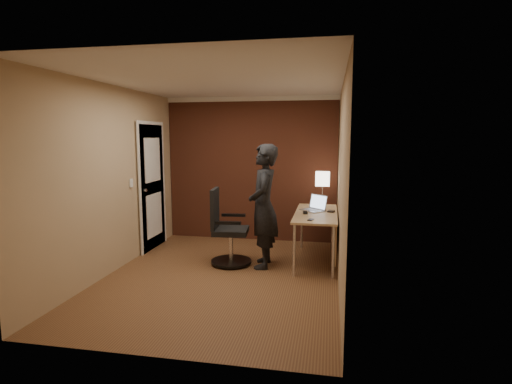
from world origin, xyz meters
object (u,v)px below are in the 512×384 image
at_px(laptop, 315,206).
at_px(office_chair, 226,232).
at_px(desk_lamp, 323,179).
at_px(mouse, 305,213).
at_px(desk, 321,221).
at_px(phone, 311,220).
at_px(wallet, 331,211).
at_px(person, 264,206).

xyz_separation_m(laptop, office_chair, (-1.23, -0.52, -0.32)).
xyz_separation_m(desk_lamp, mouse, (-0.22, -0.78, -0.40)).
relative_size(desk, phone, 13.04).
xyz_separation_m(laptop, wallet, (0.23, -0.09, -0.05)).
relative_size(mouse, wallet, 0.91).
bearing_deg(wallet, mouse, -151.56).
distance_m(laptop, wallet, 0.25).
bearing_deg(office_chair, mouse, 12.33).
bearing_deg(laptop, phone, -92.70).
height_order(office_chair, person, person).
relative_size(desk_lamp, person, 0.31).
relative_size(laptop, person, 0.24).
height_order(desk_lamp, phone, desk_lamp).
height_order(desk_lamp, person, person).
bearing_deg(wallet, desk, -150.53).
height_order(desk_lamp, laptop, desk_lamp).
distance_m(wallet, office_chair, 1.55).
bearing_deg(phone, person, 176.96).
bearing_deg(desk_lamp, phone, -95.84).
bearing_deg(office_chair, desk_lamp, 37.70).
bearing_deg(phone, office_chair, -175.69).
relative_size(mouse, person, 0.06).
xyz_separation_m(phone, person, (-0.66, 0.19, 0.13)).
xyz_separation_m(desk, desk_lamp, (-0.00, 0.66, 0.55)).
relative_size(desk_lamp, laptop, 1.28).
bearing_deg(laptop, desk, -60.41).
relative_size(desk, desk_lamp, 2.80).
bearing_deg(desk_lamp, desk, -89.72).
height_order(laptop, person, person).
xyz_separation_m(desk, phone, (-0.13, -0.54, 0.13)).
height_order(desk, phone, phone).
xyz_separation_m(desk, wallet, (0.14, 0.08, 0.14)).
xyz_separation_m(desk_lamp, laptop, (-0.09, -0.50, -0.35)).
bearing_deg(mouse, desk, 18.49).
distance_m(desk, desk_lamp, 0.86).
bearing_deg(phone, desk, 89.86).
height_order(mouse, person, person).
bearing_deg(desk, person, -155.92).
xyz_separation_m(phone, wallet, (0.27, 0.62, 0.01)).
height_order(laptop, office_chair, office_chair).
bearing_deg(desk_lamp, person, -127.68).
xyz_separation_m(wallet, office_chair, (-1.46, -0.44, -0.27)).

